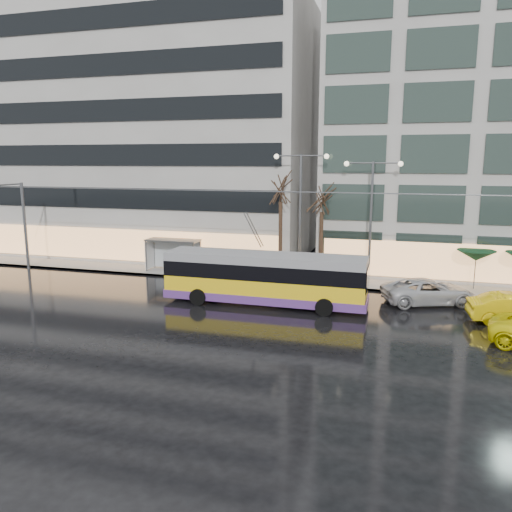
% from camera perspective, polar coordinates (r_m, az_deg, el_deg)
% --- Properties ---
extents(ground, '(140.00, 140.00, 0.00)m').
position_cam_1_polar(ground, '(27.60, -3.56, -7.59)').
color(ground, black).
rests_on(ground, ground).
extents(sidewalk, '(80.00, 10.00, 0.15)m').
position_cam_1_polar(sidewalk, '(40.19, 5.83, -1.61)').
color(sidewalk, gray).
rests_on(sidewalk, ground).
extents(kerb, '(80.00, 0.10, 0.15)m').
position_cam_1_polar(kerb, '(35.45, 4.40, -3.28)').
color(kerb, slate).
rests_on(kerb, ground).
extents(building_left, '(34.00, 14.00, 22.00)m').
position_cam_1_polar(building_left, '(50.27, -14.02, 13.34)').
color(building_left, '#9D9A96').
rests_on(building_left, sidewalk).
extents(trolleybus, '(12.36, 4.84, 5.72)m').
position_cam_1_polar(trolleybus, '(30.47, 0.98, -2.76)').
color(trolleybus, yellow).
rests_on(trolleybus, ground).
extents(catenary, '(42.24, 5.12, 7.00)m').
position_cam_1_polar(catenary, '(33.80, 2.46, 3.26)').
color(catenary, '#595B60').
rests_on(catenary, ground).
extents(bus_shelter, '(4.20, 1.60, 2.51)m').
position_cam_1_polar(bus_shelter, '(39.88, -9.84, 0.95)').
color(bus_shelter, '#595B60').
rests_on(bus_shelter, sidewalk).
extents(street_lamp_near, '(3.96, 0.36, 9.03)m').
position_cam_1_polar(street_lamp_near, '(36.20, 5.10, 6.50)').
color(street_lamp_near, '#595B60').
rests_on(street_lamp_near, sidewalk).
extents(street_lamp_far, '(3.96, 0.36, 8.53)m').
position_cam_1_polar(street_lamp_far, '(35.62, 13.05, 5.75)').
color(street_lamp_far, '#595B60').
rests_on(street_lamp_far, sidewalk).
extents(tree_a, '(3.20, 3.20, 8.40)m').
position_cam_1_polar(tree_a, '(36.64, 2.86, 8.30)').
color(tree_a, black).
rests_on(tree_a, sidewalk).
extents(tree_b, '(3.20, 3.20, 7.70)m').
position_cam_1_polar(tree_b, '(36.31, 7.57, 7.11)').
color(tree_b, black).
rests_on(tree_b, sidewalk).
extents(parasol_a, '(2.50, 2.50, 2.65)m').
position_cam_1_polar(parasol_a, '(36.56, 23.86, 0.05)').
color(parasol_a, '#595B60').
rests_on(parasol_a, sidewalk).
extents(sedan_silver, '(6.17, 4.42, 1.56)m').
position_cam_1_polar(sedan_silver, '(32.61, 19.11, -3.84)').
color(sedan_silver, silver).
rests_on(sedan_silver, ground).
extents(pedestrian_a, '(1.20, 1.22, 2.19)m').
position_cam_1_polar(pedestrian_a, '(40.26, -8.26, 0.52)').
color(pedestrian_a, black).
rests_on(pedestrian_a, sidewalk).
extents(pedestrian_b, '(0.77, 0.61, 1.56)m').
position_cam_1_polar(pedestrian_b, '(38.30, -7.60, -0.96)').
color(pedestrian_b, black).
rests_on(pedestrian_b, sidewalk).
extents(pedestrian_c, '(1.21, 0.93, 2.11)m').
position_cam_1_polar(pedestrian_c, '(41.36, -10.69, 0.29)').
color(pedestrian_c, black).
rests_on(pedestrian_c, sidewalk).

